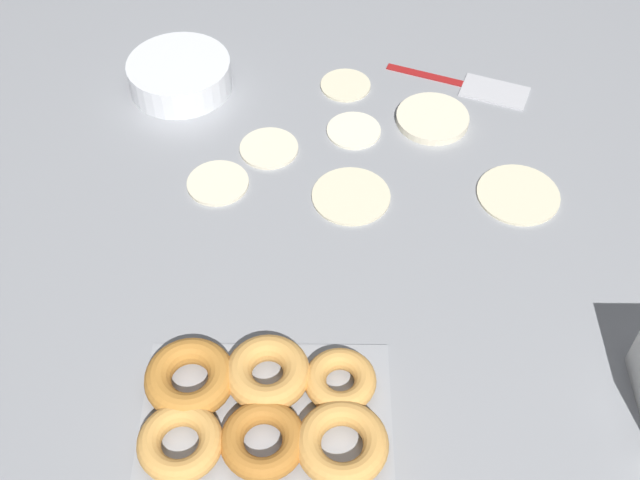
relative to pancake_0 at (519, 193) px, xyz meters
name	(u,v)px	position (x,y,z in m)	size (l,w,h in m)	color
ground_plane	(363,201)	(-0.22, -0.01, 0.00)	(3.00, 3.00, 0.00)	gray
pancake_0	(519,193)	(0.00, 0.00, 0.00)	(0.12, 0.12, 0.01)	beige
pancake_1	(354,129)	(-0.23, 0.13, 0.00)	(0.08, 0.08, 0.01)	silver
pancake_2	(351,195)	(-0.24, 0.00, 0.00)	(0.11, 0.11, 0.01)	beige
pancake_3	(433,118)	(-0.11, 0.16, 0.00)	(0.11, 0.11, 0.01)	beige
pancake_4	(218,182)	(-0.43, 0.02, 0.00)	(0.09, 0.09, 0.01)	beige
pancake_5	(346,84)	(-0.24, 0.24, 0.00)	(0.08, 0.08, 0.01)	beige
pancake_6	(269,147)	(-0.36, 0.09, 0.00)	(0.09, 0.09, 0.01)	beige
donut_tray	(260,408)	(-0.35, -0.35, 0.01)	(0.29, 0.19, 0.04)	#93969B
batter_bowl	(180,75)	(-0.51, 0.24, 0.02)	(0.17, 0.17, 0.05)	white
spatula	(479,87)	(-0.03, 0.24, 0.00)	(0.23, 0.12, 0.01)	maroon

